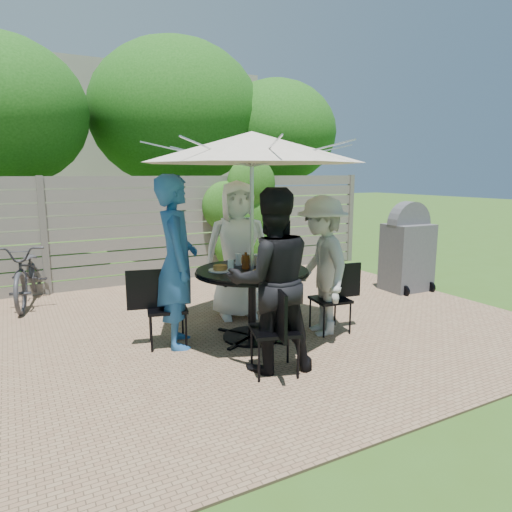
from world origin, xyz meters
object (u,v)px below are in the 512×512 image
chair_right (331,312)px  bicycle (29,273)px  plate_right (283,266)px  bbq_grill (407,251)px  plate_left (220,269)px  glass_back (238,259)px  patio_table (252,291)px  person_right (322,266)px  coffee_cup (256,260)px  glass_left (231,266)px  plate_front (260,274)px  person_back (238,251)px  chair_left (166,323)px  person_front (271,281)px  glass_right (272,261)px  umbrella (252,148)px  plate_back (245,261)px  person_left (177,262)px  syrup_jug (246,262)px  plate_extra (275,272)px  chair_back (236,294)px  chair_front (275,348)px

chair_right → bicycle: bicycle is taller
plate_right → bbq_grill: bearing=16.6°
plate_left → glass_back: bearing=30.3°
glass_back → bicycle: 3.36m
patio_table → plate_right: (0.35, -0.09, 0.27)m
person_right → plate_right: (-0.45, 0.12, 0.03)m
coffee_cup → bbq_grill: size_ratio=0.08×
glass_left → plate_front: bearing=-59.7°
person_back → plate_front: bearing=-90.0°
chair_left → person_front: person_front is taller
bicycle → person_right: bearing=-33.6°
glass_right → bbq_grill: (2.95, 0.73, -0.23)m
umbrella → person_front: size_ratio=1.67×
plate_back → glass_right: size_ratio=1.86×
chair_right → plate_right: 0.85m
person_left → chair_left: bearing=90.2°
umbrella → syrup_jug: size_ratio=18.35×
person_right → glass_left: person_right is taller
umbrella → plate_extra: umbrella is taller
plate_front → plate_extra: (0.19, 0.01, 0.00)m
person_front → bicycle: size_ratio=1.01×
person_left → plate_left: 0.48m
glass_right → bbq_grill: size_ratio=0.10×
umbrella → coffee_cup: size_ratio=24.47×
chair_back → plate_left: (-0.60, -0.84, 0.56)m
chair_left → chair_right: chair_left is taller
plate_extra → patio_table: bearing=105.8°
person_front → glass_back: person_front is taller
glass_back → glass_left: same height
chair_front → person_left: bearing=42.9°
chair_back → chair_left: 1.36m
chair_right → glass_left: bearing=-2.3°
plate_left → plate_extra: bearing=-44.2°
person_back → chair_right: (0.71, -1.05, -0.65)m
plate_back → patio_table: bearing=-105.2°
chair_left → plate_extra: bearing=-16.4°
person_right → plate_front: 0.91m
chair_left → glass_left: (0.65, -0.29, 0.63)m
plate_right → plate_extra: 0.35m
chair_right → plate_front: size_ratio=3.20×
plate_back → syrup_jug: bearing=-116.1°
umbrella → plate_back: size_ratio=11.29×
plate_left → bbq_grill: 3.64m
person_back → chair_back: bearing=90.8°
bbq_grill → person_front: bearing=-153.4°
plate_front → bbq_grill: bbq_grill is taller
syrup_jug → chair_left: bearing=168.0°
patio_table → plate_back: 0.45m
person_front → coffee_cup: 1.05m
patio_table → person_right: 0.87m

